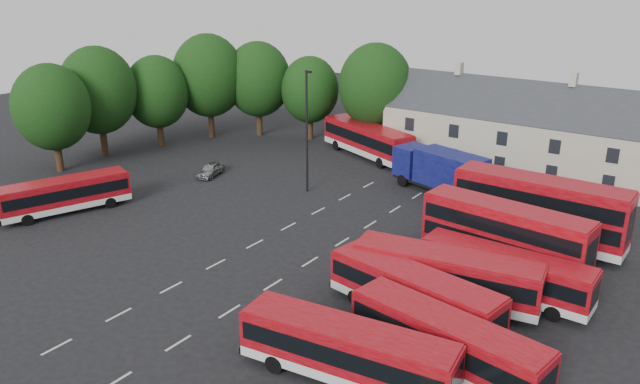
{
  "coord_description": "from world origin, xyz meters",
  "views": [
    {
      "loc": [
        27.8,
        -28.99,
        19.06
      ],
      "look_at": [
        0.96,
        8.89,
        2.2
      ],
      "focal_mm": 35.0,
      "sensor_mm": 36.0,
      "label": 1
    }
  ],
  "objects_px": {
    "bus_row_a": "(347,348)",
    "bus_west": "(65,193)",
    "bus_dd_south": "(505,234)",
    "lamppost": "(307,129)",
    "silver_car": "(210,169)",
    "box_truck": "(440,169)"
  },
  "relations": [
    {
      "from": "bus_row_a",
      "to": "bus_west",
      "type": "bearing_deg",
      "value": 162.93
    },
    {
      "from": "bus_dd_south",
      "to": "lamppost",
      "type": "height_order",
      "value": "lamppost"
    },
    {
      "from": "box_truck",
      "to": "silver_car",
      "type": "height_order",
      "value": "box_truck"
    },
    {
      "from": "bus_dd_south",
      "to": "lamppost",
      "type": "bearing_deg",
      "value": 171.53
    },
    {
      "from": "box_truck",
      "to": "silver_car",
      "type": "relative_size",
      "value": 2.5
    },
    {
      "from": "bus_west",
      "to": "lamppost",
      "type": "distance_m",
      "value": 20.7
    },
    {
      "from": "box_truck",
      "to": "lamppost",
      "type": "distance_m",
      "value": 12.3
    },
    {
      "from": "bus_dd_south",
      "to": "lamppost",
      "type": "xyz_separation_m",
      "value": [
        -19.63,
        4.8,
        3.22
      ]
    },
    {
      "from": "bus_row_a",
      "to": "box_truck",
      "type": "distance_m",
      "value": 28.38
    },
    {
      "from": "bus_row_a",
      "to": "box_truck",
      "type": "height_order",
      "value": "box_truck"
    },
    {
      "from": "silver_car",
      "to": "box_truck",
      "type": "bearing_deg",
      "value": 5.26
    },
    {
      "from": "lamppost",
      "to": "bus_dd_south",
      "type": "bearing_deg",
      "value": -13.74
    },
    {
      "from": "bus_west",
      "to": "silver_car",
      "type": "height_order",
      "value": "bus_west"
    },
    {
      "from": "bus_west",
      "to": "bus_dd_south",
      "type": "bearing_deg",
      "value": -52.49
    },
    {
      "from": "bus_row_a",
      "to": "bus_dd_south",
      "type": "xyz_separation_m",
      "value": [
        1.94,
        15.97,
        0.74
      ]
    },
    {
      "from": "bus_west",
      "to": "lamppost",
      "type": "xyz_separation_m",
      "value": [
        13.07,
        15.53,
        4.07
      ]
    },
    {
      "from": "bus_dd_south",
      "to": "bus_west",
      "type": "xyz_separation_m",
      "value": [
        -32.7,
        -10.73,
        -0.85
      ]
    },
    {
      "from": "bus_row_a",
      "to": "lamppost",
      "type": "bearing_deg",
      "value": 123.03
    },
    {
      "from": "silver_car",
      "to": "lamppost",
      "type": "relative_size",
      "value": 0.34
    },
    {
      "from": "bus_row_a",
      "to": "lamppost",
      "type": "xyz_separation_m",
      "value": [
        -17.7,
        20.77,
        3.96
      ]
    },
    {
      "from": "bus_west",
      "to": "lamppost",
      "type": "height_order",
      "value": "lamppost"
    },
    {
      "from": "bus_dd_south",
      "to": "bus_row_a",
      "type": "bearing_deg",
      "value": -91.64
    }
  ]
}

